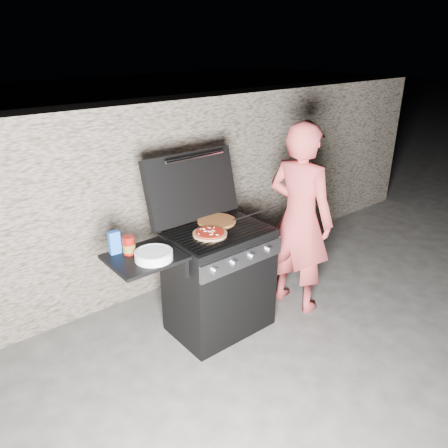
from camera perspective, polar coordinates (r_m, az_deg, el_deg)
ground at (r=3.90m, az=-0.58°, el=-13.11°), size 50.00×50.00×0.00m
stone_wall at (r=4.26m, az=-9.50°, el=3.54°), size 8.00×0.35×1.80m
gas_grill at (r=3.52m, az=-3.83°, el=-8.64°), size 1.34×0.79×0.91m
pizza_topped at (r=3.35m, az=-1.84°, el=-1.21°), size 0.27×0.27×0.03m
pizza_plain at (r=3.59m, az=-0.96°, el=0.39°), size 0.37×0.37×0.02m
sauce_jar at (r=3.14m, az=-12.33°, el=-2.70°), size 0.11×0.11×0.13m
blue_carton at (r=3.16m, az=-14.12°, el=-2.36°), size 0.08×0.05×0.17m
plate_stack at (r=3.04m, az=-9.17°, el=-4.05°), size 0.30×0.30×0.06m
person at (r=3.86m, az=9.82°, el=0.67°), size 0.51×0.68×1.71m
tongs at (r=3.64m, az=3.80°, el=1.30°), size 0.42×0.15×0.09m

